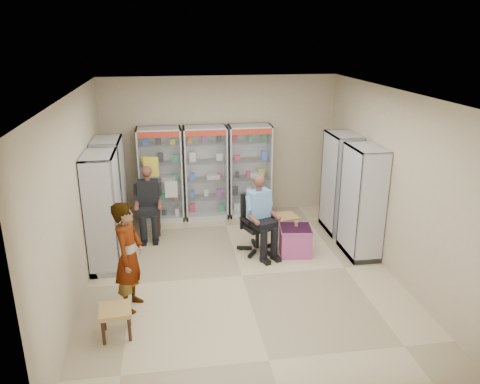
{
  "coord_description": "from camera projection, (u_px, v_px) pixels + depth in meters",
  "views": [
    {
      "loc": [
        -1.08,
        -6.84,
        3.85
      ],
      "look_at": [
        0.08,
        0.7,
        1.23
      ],
      "focal_mm": 35.0,
      "sensor_mm": 36.0,
      "label": 1
    }
  ],
  "objects": [
    {
      "name": "cabinet_back_left",
      "position": [
        161.0,
        175.0,
        9.84
      ],
      "size": [
        0.9,
        0.5,
        2.0
      ],
      "primitive_type": "cube",
      "color": "#A8ABB0",
      "rests_on": "floor"
    },
    {
      "name": "cabinet_right_far",
      "position": [
        340.0,
        183.0,
        9.29
      ],
      "size": [
        0.9,
        0.5,
        2.0
      ],
      "primitive_type": "cube",
      "rotation": [
        0.0,
        0.0,
        1.57
      ],
      "color": "#ACAFB3",
      "rests_on": "floor"
    },
    {
      "name": "cabinet_back_right",
      "position": [
        250.0,
        171.0,
        10.11
      ],
      "size": [
        0.9,
        0.5,
        2.0
      ],
      "primitive_type": "cube",
      "color": "silver",
      "rests_on": "floor"
    },
    {
      "name": "standing_man",
      "position": [
        129.0,
        256.0,
        6.65
      ],
      "size": [
        0.54,
        0.68,
        1.64
      ],
      "primitive_type": "imported",
      "rotation": [
        0.0,
        0.0,
        1.3
      ],
      "color": "#959598",
      "rests_on": "floor"
    },
    {
      "name": "room_shell",
      "position": [
        242.0,
        162.0,
        7.16
      ],
      "size": [
        5.02,
        6.02,
        3.01
      ],
      "color": "tan",
      "rests_on": "ground"
    },
    {
      "name": "cabinet_right_near",
      "position": [
        362.0,
        202.0,
        8.26
      ],
      "size": [
        0.9,
        0.5,
        2.0
      ],
      "primitive_type": "cube",
      "rotation": [
        0.0,
        0.0,
        1.57
      ],
      "color": "#A1A2A8",
      "rests_on": "floor"
    },
    {
      "name": "woven_stool_b",
      "position": [
        116.0,
        322.0,
        6.2
      ],
      "size": [
        0.45,
        0.45,
        0.41
      ],
      "primitive_type": "cube",
      "rotation": [
        0.0,
        0.0,
        0.09
      ],
      "color": "#AB7D48",
      "rests_on": "floor"
    },
    {
      "name": "wooden_chair",
      "position": [
        149.0,
        211.0,
        9.29
      ],
      "size": [
        0.42,
        0.42,
        0.94
      ],
      "primitive_type": "cube",
      "color": "black",
      "rests_on": "floor"
    },
    {
      "name": "cabinet_left_far",
      "position": [
        111.0,
        191.0,
        8.83
      ],
      "size": [
        0.9,
        0.5,
        2.0
      ],
      "primitive_type": "cube",
      "rotation": [
        0.0,
        0.0,
        -1.57
      ],
      "color": "#A4A6AB",
      "rests_on": "floor"
    },
    {
      "name": "cabinet_left_near",
      "position": [
        104.0,
        212.0,
        7.81
      ],
      "size": [
        0.9,
        0.5,
        2.0
      ],
      "primitive_type": "cube",
      "rotation": [
        0.0,
        0.0,
        -1.57
      ],
      "color": "silver",
      "rests_on": "floor"
    },
    {
      "name": "tea_glass",
      "position": [
        296.0,
        224.0,
        8.44
      ],
      "size": [
        0.07,
        0.07,
        0.1
      ],
      "primitive_type": "cylinder",
      "color": "#631308",
      "rests_on": "pink_trunk"
    },
    {
      "name": "cabinet_back_mid",
      "position": [
        206.0,
        173.0,
        9.97
      ],
      "size": [
        0.9,
        0.5,
        2.0
      ],
      "primitive_type": "cube",
      "color": "#B2B5BA",
      "rests_on": "floor"
    },
    {
      "name": "pink_trunk",
      "position": [
        295.0,
        240.0,
        8.49
      ],
      "size": [
        0.6,
        0.59,
        0.52
      ],
      "primitive_type": "cube",
      "rotation": [
        0.0,
        0.0,
        -0.14
      ],
      "color": "#C44E84",
      "rests_on": "floor"
    },
    {
      "name": "seated_shopkeeper",
      "position": [
        258.0,
        217.0,
        8.41
      ],
      "size": [
        0.65,
        0.76,
        1.39
      ],
      "primitive_type": null,
      "rotation": [
        0.0,
        0.0,
        0.36
      ],
      "color": "#62A1C2",
      "rests_on": "floor"
    },
    {
      "name": "office_chair",
      "position": [
        257.0,
        223.0,
        8.51
      ],
      "size": [
        0.77,
        0.77,
        1.09
      ],
      "primitive_type": "cube",
      "rotation": [
        0.0,
        0.0,
        0.36
      ],
      "color": "black",
      "rests_on": "floor"
    },
    {
      "name": "seated_customer",
      "position": [
        149.0,
        203.0,
        9.18
      ],
      "size": [
        0.44,
        0.6,
        1.34
      ],
      "primitive_type": null,
      "color": "black",
      "rests_on": "floor"
    },
    {
      "name": "woven_stool_a",
      "position": [
        285.0,
        226.0,
        9.23
      ],
      "size": [
        0.52,
        0.52,
        0.44
      ],
      "primitive_type": "cube",
      "rotation": [
        0.0,
        0.0,
        0.22
      ],
      "color": "#9F7043",
      "rests_on": "floor"
    },
    {
      "name": "floor",
      "position": [
        242.0,
        276.0,
        7.8
      ],
      "size": [
        6.0,
        6.0,
        0.0
      ],
      "primitive_type": "plane",
      "color": "tan",
      "rests_on": "ground"
    }
  ]
}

